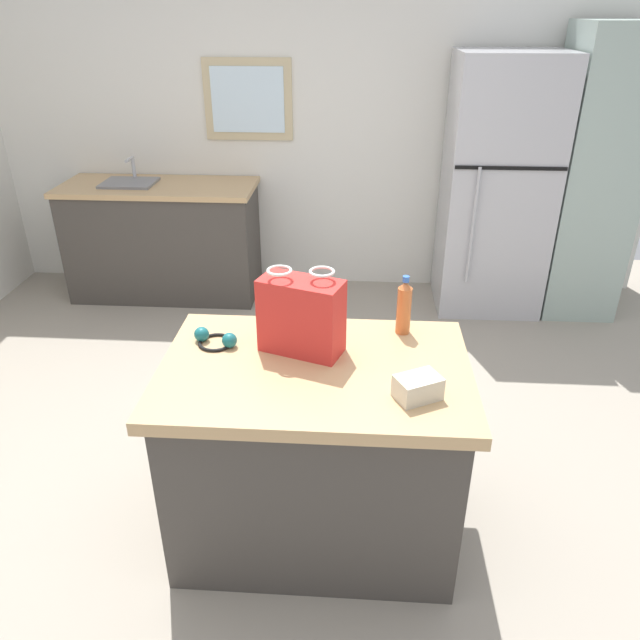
{
  "coord_description": "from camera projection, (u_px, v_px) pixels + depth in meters",
  "views": [
    {
      "loc": [
        0.33,
        -2.38,
        2.15
      ],
      "look_at": [
        0.18,
        -0.04,
        0.92
      ],
      "focal_mm": 34.02,
      "sensor_mm": 36.0,
      "label": 1
    }
  ],
  "objects": [
    {
      "name": "ground",
      "position": [
        287.0,
        474.0,
        3.12
      ],
      "size": [
        6.31,
        6.31,
        0.0
      ],
      "primitive_type": "plane",
      "color": "#9E9384"
    },
    {
      "name": "back_wall",
      "position": [
        318.0,
        129.0,
        4.77
      ],
      "size": [
        5.26,
        0.13,
        2.54
      ],
      "color": "silver",
      "rests_on": "ground"
    },
    {
      "name": "kitchen_island",
      "position": [
        315.0,
        451.0,
        2.61
      ],
      "size": [
        1.24,
        0.83,
        0.87
      ],
      "color": "#423D38",
      "rests_on": "ground"
    },
    {
      "name": "refrigerator",
      "position": [
        497.0,
        188.0,
        4.49
      ],
      "size": [
        0.77,
        0.68,
        1.88
      ],
      "color": "#B7B7BC",
      "rests_on": "ground"
    },
    {
      "name": "tall_cabinet",
      "position": [
        592.0,
        177.0,
        4.41
      ],
      "size": [
        0.54,
        0.61,
        2.06
      ],
      "color": "#9EB2A8",
      "rests_on": "ground"
    },
    {
      "name": "sink_counter",
      "position": [
        163.0,
        239.0,
        4.89
      ],
      "size": [
        1.51,
        0.63,
        1.1
      ],
      "color": "#423D38",
      "rests_on": "ground"
    },
    {
      "name": "shopping_bag",
      "position": [
        301.0,
        316.0,
        2.44
      ],
      "size": [
        0.37,
        0.26,
        0.36
      ],
      "color": "red",
      "rests_on": "kitchen_island"
    },
    {
      "name": "small_box",
      "position": [
        418.0,
        387.0,
        2.19
      ],
      "size": [
        0.19,
        0.17,
        0.09
      ],
      "primitive_type": "cube",
      "rotation": [
        0.0,
        0.0,
        0.48
      ],
      "color": "beige",
      "rests_on": "kitchen_island"
    },
    {
      "name": "bottle",
      "position": [
        404.0,
        307.0,
        2.6
      ],
      "size": [
        0.06,
        0.06,
        0.27
      ],
      "color": "#C66633",
      "rests_on": "kitchen_island"
    },
    {
      "name": "ear_defenders",
      "position": [
        216.0,
        339.0,
        2.55
      ],
      "size": [
        0.19,
        0.19,
        0.06
      ],
      "color": "black",
      "rests_on": "kitchen_island"
    }
  ]
}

